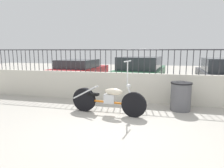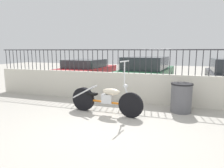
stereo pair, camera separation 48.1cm
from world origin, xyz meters
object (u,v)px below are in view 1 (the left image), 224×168
at_px(motorcycle_orange, 104,99).
at_px(trash_bin, 181,96).
at_px(car_green, 141,72).
at_px(car_red, 79,71).
at_px(car_dark_grey, 223,75).

xyz_separation_m(motorcycle_orange, trash_bin, (2.04, 0.82, 0.01)).
xyz_separation_m(motorcycle_orange, car_green, (0.52, 4.08, 0.31)).
xyz_separation_m(car_red, car_green, (3.15, -0.29, 0.06)).
bearing_deg(motorcycle_orange, trash_bin, 29.53).
relative_size(car_red, car_green, 0.87).
height_order(car_green, car_dark_grey, car_green).
distance_m(motorcycle_orange, car_dark_grey, 5.58).
height_order(motorcycle_orange, car_green, motorcycle_orange).
bearing_deg(trash_bin, motorcycle_orange, -158.01).
xyz_separation_m(motorcycle_orange, car_dark_grey, (3.92, 3.96, 0.30)).
distance_m(motorcycle_orange, car_red, 5.11).
relative_size(trash_bin, car_dark_grey, 0.20).
bearing_deg(motorcycle_orange, car_green, 90.24).
height_order(motorcycle_orange, car_dark_grey, motorcycle_orange).
bearing_deg(car_dark_grey, trash_bin, 150.95).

